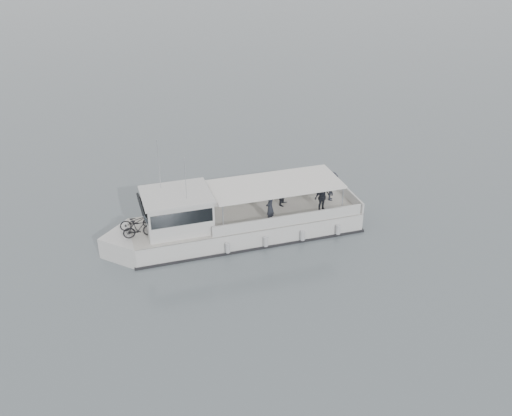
# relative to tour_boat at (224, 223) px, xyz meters

# --- Properties ---
(ground) EXTENTS (1400.00, 1400.00, 0.00)m
(ground) POSITION_rel_tour_boat_xyz_m (-0.21, -0.50, -0.92)
(ground) COLOR #515A60
(ground) RESTS_ON ground
(tour_boat) EXTENTS (12.92, 7.73, 5.61)m
(tour_boat) POSITION_rel_tour_boat_xyz_m (0.00, 0.00, 0.00)
(tour_boat) COLOR silver
(tour_boat) RESTS_ON ground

